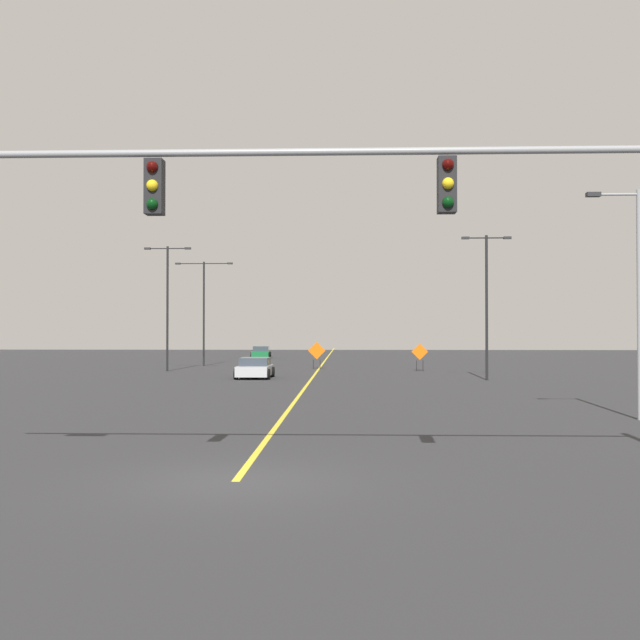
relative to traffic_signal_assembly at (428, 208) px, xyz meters
name	(u,v)px	position (x,y,z in m)	size (l,w,h in m)	color
ground	(235,482)	(-3.62, 0.01, -5.14)	(208.22, 208.22, 0.00)	#2D2D30
road_centre_stripe	(324,361)	(-3.62, 57.85, -5.14)	(0.16, 115.68, 0.01)	yellow
traffic_signal_assembly	(428,208)	(0.00, 0.00, 0.00)	(16.66, 0.44, 6.72)	gray
street_lamp_mid_left	(167,298)	(-14.41, 39.48, 0.11)	(3.38, 0.24, 8.99)	black
street_lamp_mid_right	(204,303)	(-13.37, 47.86, 0.05)	(4.81, 0.24, 8.67)	black
street_lamp_far_right	(487,296)	(6.68, 30.01, -0.20)	(2.88, 0.24, 8.48)	black
street_lamp_near_right	(635,292)	(7.73, 10.28, -1.05)	(1.74, 0.24, 7.39)	gray
construction_sign_right_shoulder	(420,353)	(3.75, 40.01, -3.87)	(1.19, 0.07, 1.99)	orange
construction_sign_left_lane	(317,352)	(-3.78, 43.07, -3.85)	(1.32, 0.24, 2.06)	orange
car_silver_passing	(255,368)	(-7.10, 31.50, -4.54)	(2.12, 3.85, 1.25)	#B7BABF
car_green_approaching	(261,352)	(-10.77, 67.01, -4.54)	(2.23, 4.25, 1.27)	#196B38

